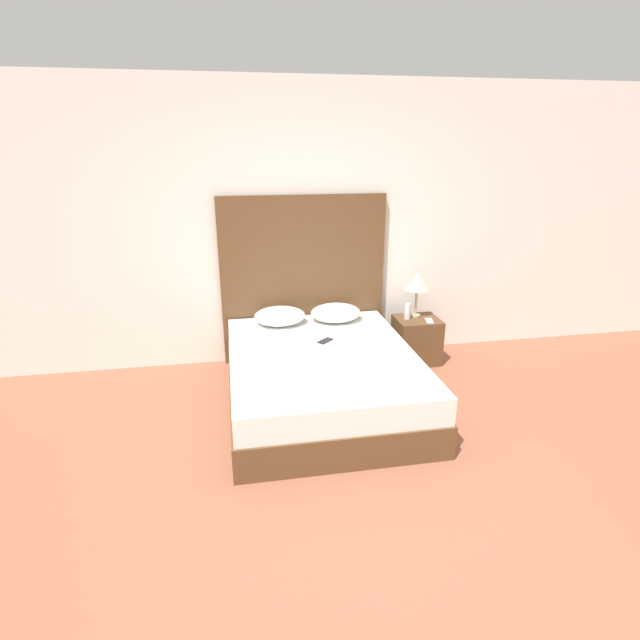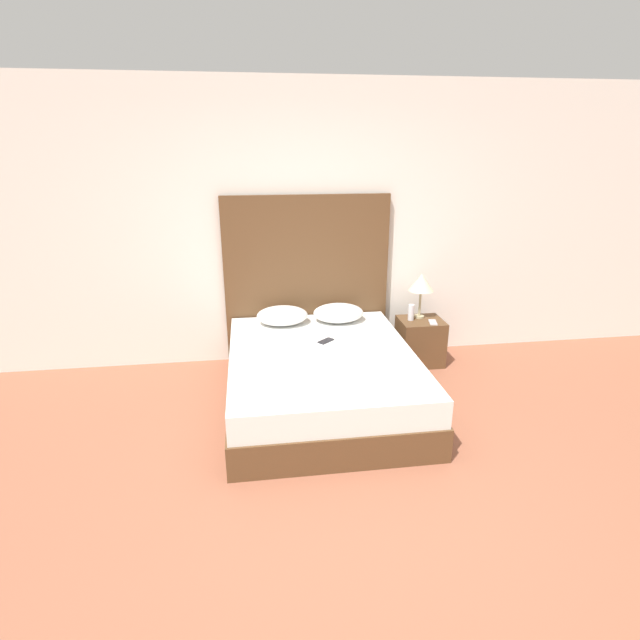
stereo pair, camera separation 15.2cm
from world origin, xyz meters
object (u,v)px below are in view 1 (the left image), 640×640
Objects in this scene: nightstand at (416,340)px; phone_on_bed at (325,341)px; phone_on_nightstand at (429,321)px; bed at (322,378)px; table_lamp at (417,282)px.

phone_on_bed is at bearing -155.65° from nightstand.
nightstand is 0.27m from phone_on_nightstand.
bed is at bearing -147.81° from nightstand.
phone_on_nightstand is (1.12, 0.37, -0.02)m from phone_on_bed.
phone_on_bed is 1.18m from phone_on_nightstand.
phone_on_bed is 1.17m from nightstand.
bed is 1.47m from table_lamp.
bed is 1.31m from nightstand.
nightstand is at bearing 24.35° from phone_on_bed.
bed reaches higher than nightstand.
nightstand is (1.04, 0.47, -0.25)m from phone_on_bed.
bed is 4.34× the size of table_lamp.
phone_on_bed is 0.99× the size of phone_on_nightstand.
table_lamp is at bearing 115.93° from phone_on_nightstand.
phone_on_nightstand is at bearing 18.47° from phone_on_bed.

